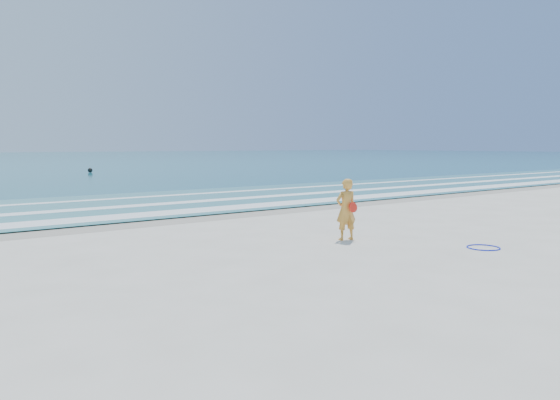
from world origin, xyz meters
TOP-DOWN VIEW (x-y plane):
  - ground at (0.00, 0.00)m, footprint 400.00×400.00m
  - wet_sand at (0.00, 9.00)m, footprint 400.00×2.40m
  - shallow at (0.00, 14.00)m, footprint 400.00×10.00m
  - foam_near at (0.00, 10.30)m, footprint 400.00×1.40m
  - foam_mid at (0.00, 13.20)m, footprint 400.00×0.90m
  - foam_far at (0.00, 16.50)m, footprint 400.00×0.60m
  - hoop at (3.02, -0.29)m, footprint 0.94×0.94m
  - buoy at (7.30, 41.37)m, footprint 0.42×0.42m
  - woman at (1.17, 2.54)m, footprint 0.65×0.50m

SIDE VIEW (x-z plane):
  - ground at x=0.00m, z-range 0.00..0.00m
  - wet_sand at x=0.00m, z-range 0.00..0.00m
  - hoop at x=3.02m, z-range 0.00..0.03m
  - shallow at x=0.00m, z-range 0.04..0.05m
  - foam_near at x=0.00m, z-range 0.05..0.06m
  - foam_mid at x=0.00m, z-range 0.05..0.06m
  - foam_far at x=0.00m, z-range 0.05..0.06m
  - buoy at x=7.30m, z-range 0.04..0.46m
  - woman at x=1.17m, z-range 0.00..1.61m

